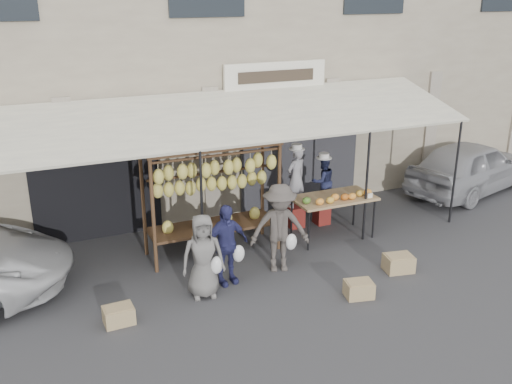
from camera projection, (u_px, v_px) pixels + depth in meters
ground_plane at (279, 288)px, 10.00m from camera, size 90.00×90.00×0.00m
shophouse at (169, 43)px, 14.37m from camera, size 24.00×6.15×7.30m
awning at (231, 118)px, 11.10m from camera, size 10.00×2.35×2.92m
banana_rack at (212, 178)px, 10.80m from camera, size 2.60×0.90×2.24m
produce_table at (335, 199)px, 11.70m from camera, size 1.70×0.90×1.04m
vendor_left at (296, 177)px, 12.19m from camera, size 0.56×0.45×1.33m
vendor_right at (323, 181)px, 12.40m from camera, size 0.56×0.44×1.12m
customer_left at (203, 256)px, 9.51m from camera, size 0.78×0.57×1.47m
customer_mid at (226, 245)px, 9.93m from camera, size 0.91×0.48×1.48m
customer_right at (280, 228)px, 10.36m from camera, size 1.22×0.91×1.68m
stool_left at (295, 216)px, 12.49m from camera, size 0.40×0.40×0.47m
stool_right at (322, 214)px, 12.67m from camera, size 0.35×0.35×0.43m
crate_near_a at (359, 289)px, 9.67m from camera, size 0.53×0.44×0.28m
crate_near_b at (398, 263)px, 10.55m from camera, size 0.58×0.48×0.31m
crate_far at (119, 315)px, 8.90m from camera, size 0.47×0.37×0.28m
sedan at (471, 166)px, 14.51m from camera, size 4.27×2.63×1.36m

